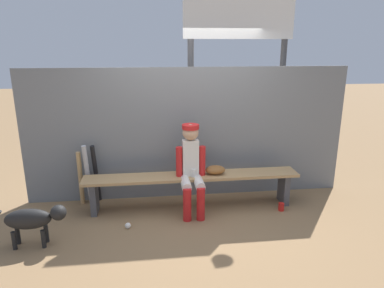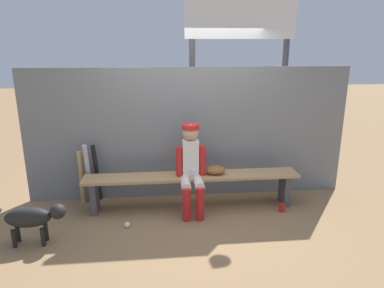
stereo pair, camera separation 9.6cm
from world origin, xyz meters
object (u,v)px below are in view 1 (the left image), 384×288
Objects in this scene: baseball at (128,226)px; scoreboard at (242,38)px; bat_aluminum_black at (96,174)px; bat_wood_tan at (81,178)px; dugout_bench at (192,182)px; player_seated at (192,166)px; baseball_glove at (215,170)px; cup_on_ground at (281,207)px; cup_on_bench at (194,173)px; bat_aluminum_silver at (88,175)px; dog at (33,219)px.

scoreboard is (1.83, 1.62, 2.31)m from baseball.
bat_aluminum_black is 1.11× the size of bat_wood_tan.
dugout_bench is at bearing -10.51° from bat_wood_tan.
player_seated is 0.39m from baseball_glove.
bat_wood_tan is at bearing 168.91° from cup_on_ground.
cup_on_bench is 0.03× the size of scoreboard.
baseball_glove is 1.41m from baseball.
cup_on_ground is at bearing 6.37° from baseball.
scoreboard reaches higher than cup_on_ground.
dugout_bench is 40.70× the size of baseball.
player_seated is at bearing -14.64° from bat_wood_tan.
bat_aluminum_silver is at bearing 168.99° from cup_on_ground.
baseball is (0.59, -0.76, -0.42)m from bat_aluminum_silver.
player_seated is at bearing 18.76° from dog.
bat_wood_tan is at bearing 165.36° from player_seated.
scoreboard reaches higher than bat_aluminum_silver.
bat_aluminum_silver is at bearing 171.55° from baseball_glove.
cup_on_bench is (1.49, -0.33, 0.09)m from bat_aluminum_silver.
scoreboard is at bearing 33.31° from dog.
cup_on_ground is (2.60, -0.60, -0.39)m from bat_aluminum_black.
cup_on_ground is (2.81, -0.55, -0.35)m from bat_wood_tan.
cup_on_bench is at bearing -128.10° from scoreboard.
baseball is (0.70, -0.79, -0.37)m from bat_wood_tan.
cup_on_bench is 2.07m from dog.
dugout_bench is 0.30m from player_seated.
scoreboard is (0.62, 1.12, 1.79)m from baseball_glove.
cup_on_ground is 0.13× the size of dog.
bat_aluminum_black is 1.24m from dog.
player_seated is (-0.02, -0.11, 0.28)m from dugout_bench.
bat_wood_tan is 0.95× the size of dog.
dugout_bench is 2.44m from scoreboard.
player_seated is 1.45× the size of dog.
bat_aluminum_silver is 1.05m from baseball.
player_seated is 1.52× the size of bat_wood_tan.
scoreboard is 3.98m from dog.
bat_aluminum_silver reaches higher than cup_on_bench.
bat_aluminum_black is at bearing 163.68° from cup_on_bench.
player_seated is 0.36× the size of scoreboard.
baseball is at bearing -48.54° from bat_wood_tan.
bat_aluminum_black is (-1.35, 0.45, -0.22)m from player_seated.
bat_aluminum_silver is (-1.47, 0.27, 0.07)m from dugout_bench.
dog is (-3.15, -0.50, 0.28)m from cup_on_ground.
cup_on_bench is 0.13× the size of dog.
dog is (-1.90, -0.64, -0.33)m from player_seated.
cup_on_ground is at bearing -6.56° from player_seated.
player_seated is 1.63m from bat_wood_tan.
bat_wood_tan is at bearing 166.97° from bat_aluminum_silver.
baseball_glove is (0.35, 0.11, -0.12)m from player_seated.
cup_on_bench is at bearing -12.57° from bat_aluminum_silver.
bat_aluminum_black is at bearing 168.65° from baseball_glove.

